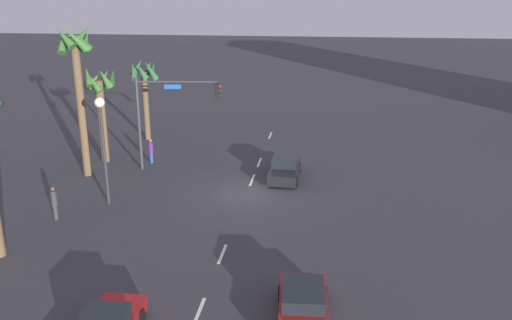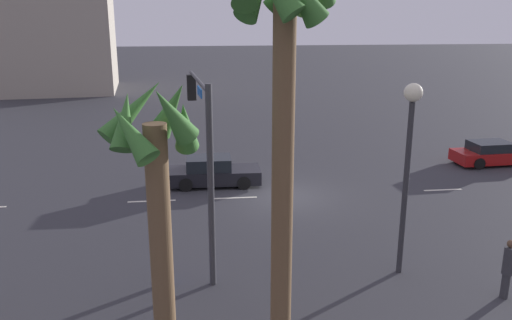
{
  "view_description": "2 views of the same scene",
  "coord_description": "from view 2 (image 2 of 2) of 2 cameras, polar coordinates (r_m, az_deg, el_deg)",
  "views": [
    {
      "loc": [
        -29.1,
        -4.42,
        11.7
      ],
      "look_at": [
        0.78,
        -0.45,
        1.89
      ],
      "focal_mm": 36.98,
      "sensor_mm": 36.0,
      "label": 1
    },
    {
      "loc": [
        3.84,
        22.48,
        8.18
      ],
      "look_at": [
        1.28,
        -0.15,
        1.72
      ],
      "focal_mm": 36.9,
      "sensor_mm": 36.0,
      "label": 2
    }
  ],
  "objects": [
    {
      "name": "pedestrian_1",
      "position": [
        17.28,
        25.63,
        -10.44
      ],
      "size": [
        0.45,
        0.45,
        1.85
      ],
      "color": "#333338",
      "rests_on": "ground_plane"
    },
    {
      "name": "palm_tree_0",
      "position": [
        12.23,
        -10.86,
        -0.87
      ],
      "size": [
        2.51,
        2.71,
        6.79
      ],
      "color": "brown",
      "rests_on": "ground_plane"
    },
    {
      "name": "streetlamp",
      "position": [
        16.63,
        16.27,
        1.71
      ],
      "size": [
        0.56,
        0.56,
        6.15
      ],
      "color": "#2D2D33",
      "rests_on": "ground_plane"
    },
    {
      "name": "car_1",
      "position": [
        31.89,
        24.26,
        0.64
      ],
      "size": [
        4.49,
        2.08,
        1.28
      ],
      "color": "maroon",
      "rests_on": "ground_plane"
    },
    {
      "name": "traffic_signal",
      "position": [
        17.09,
        -5.83,
        2.49
      ],
      "size": [
        0.8,
        5.59,
        6.23
      ],
      "color": "#38383D",
      "rests_on": "ground_plane"
    },
    {
      "name": "pedestrian_0",
      "position": [
        16.66,
        -9.61,
        -10.21
      ],
      "size": [
        0.34,
        0.34,
        1.75
      ],
      "color": "#2D478C",
      "rests_on": "ground_plane"
    },
    {
      "name": "palm_tree_1",
      "position": [
        11.85,
        3.19,
        9.92
      ],
      "size": [
        2.68,
        2.56,
        9.78
      ],
      "color": "brown",
      "rests_on": "ground_plane"
    },
    {
      "name": "lane_stripe_2",
      "position": [
        26.54,
        19.6,
        -3.07
      ],
      "size": [
        1.87,
        0.14,
        0.01
      ],
      "primitive_type": "cube",
      "color": "silver",
      "rests_on": "ground_plane"
    },
    {
      "name": "lane_stripe_3",
      "position": [
        23.97,
        -2.45,
        -4.13
      ],
      "size": [
        2.15,
        0.14,
        0.01
      ],
      "primitive_type": "cube",
      "color": "silver",
      "rests_on": "ground_plane"
    },
    {
      "name": "car_0",
      "position": [
        25.64,
        -4.68,
        -1.32
      ],
      "size": [
        4.46,
        1.94,
        1.41
      ],
      "color": "black",
      "rests_on": "ground_plane"
    },
    {
      "name": "building_2",
      "position": [
        60.23,
        -21.17,
        15.09
      ],
      "size": [
        12.64,
        12.2,
        16.98
      ],
      "primitive_type": "cube",
      "rotation": [
        0.0,
        0.0,
        0.09
      ],
      "color": "#9E9384",
      "rests_on": "ground_plane"
    },
    {
      "name": "ground_plane",
      "position": [
        24.23,
        3.06,
        -3.93
      ],
      "size": [
        220.0,
        220.0,
        0.0
      ],
      "primitive_type": "plane",
      "color": "#333338"
    },
    {
      "name": "lane_stripe_4",
      "position": [
        24.02,
        -11.24,
        -4.39
      ],
      "size": [
        2.12,
        0.14,
        0.01
      ],
      "primitive_type": "cube",
      "color": "silver",
      "rests_on": "ground_plane"
    }
  ]
}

